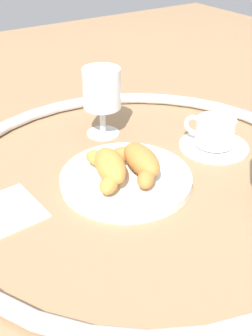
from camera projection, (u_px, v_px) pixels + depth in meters
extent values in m
plane|color=#997551|center=(141.00, 179.00, 0.74)|extent=(2.20, 2.20, 0.00)
torus|color=silver|center=(141.00, 173.00, 0.74)|extent=(0.69, 0.69, 0.02)
cylinder|color=white|center=(126.00, 179.00, 0.73)|extent=(0.23, 0.23, 0.01)
torus|color=white|center=(126.00, 176.00, 0.73)|extent=(0.23, 0.23, 0.01)
ellipsoid|color=#BC7A38|center=(142.00, 160.00, 0.72)|extent=(0.11, 0.06, 0.04)
ellipsoid|color=#BC7A38|center=(124.00, 155.00, 0.75)|extent=(0.05, 0.04, 0.03)
ellipsoid|color=#BC7A38|center=(146.00, 179.00, 0.69)|extent=(0.05, 0.05, 0.03)
ellipsoid|color=#CC893D|center=(110.00, 165.00, 0.71)|extent=(0.11, 0.07, 0.04)
ellipsoid|color=#CC893D|center=(97.00, 158.00, 0.74)|extent=(0.05, 0.04, 0.03)
ellipsoid|color=#CC893D|center=(109.00, 185.00, 0.67)|extent=(0.05, 0.05, 0.03)
cylinder|color=white|center=(214.00, 145.00, 0.84)|extent=(0.14, 0.14, 0.01)
cylinder|color=white|center=(215.00, 131.00, 0.82)|extent=(0.08, 0.08, 0.05)
cylinder|color=#937A60|center=(217.00, 121.00, 0.81)|extent=(0.07, 0.07, 0.01)
torus|color=white|center=(194.00, 125.00, 0.84)|extent=(0.04, 0.03, 0.04)
cylinder|color=white|center=(103.00, 132.00, 0.89)|extent=(0.07, 0.07, 0.01)
cylinder|color=white|center=(103.00, 119.00, 0.87)|extent=(0.01, 0.01, 0.05)
cylinder|color=white|center=(102.00, 88.00, 0.84)|extent=(0.08, 0.08, 0.08)
cylinder|color=#E0CC4C|center=(102.00, 93.00, 0.84)|extent=(0.07, 0.07, 0.06)
cube|color=silver|center=(3.00, 211.00, 0.66)|extent=(0.12, 0.12, 0.01)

